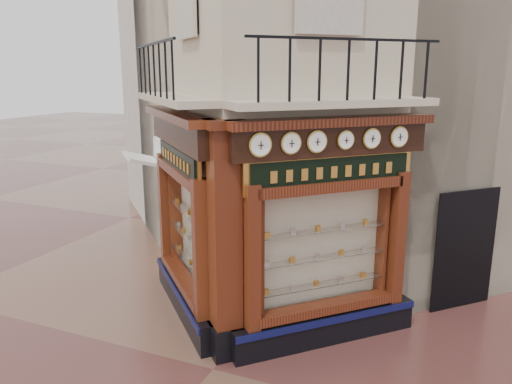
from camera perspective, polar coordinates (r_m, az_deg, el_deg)
The scene contains 17 objects.
ground at distance 8.58m, azimuth -4.94°, elevation -19.52°, with size 80.00×80.00×0.00m, color #522A26.
main_building at distance 13.00m, azimuth 8.02°, elevation 19.30°, with size 8.00×8.00×12.00m, color beige.
neighbour_left at distance 16.10m, azimuth 1.50°, elevation 16.52°, with size 8.00×8.00×11.00m, color beige.
neighbour_right at distance 15.00m, azimuth 20.11°, elevation 15.94°, with size 8.00×8.00×11.00m, color beige.
shopfront_left at distance 9.64m, azimuth -8.22°, elevation -2.84°, with size 2.86×2.86×3.98m.
shopfront_right at distance 8.58m, azimuth 8.15°, elevation -4.93°, with size 2.86×2.86×3.98m.
corner_pilaster at distance 8.11m, azimuth -3.56°, elevation -6.15°, with size 0.85×0.85×3.98m.
balcony at distance 8.54m, azimuth -0.79°, elevation 10.47°, with size 5.94×2.97×1.03m.
clock_a at distance 7.46m, azimuth 0.47°, elevation 5.40°, with size 0.30×0.30×0.37m.
clock_b at distance 7.67m, azimuth 4.00°, elevation 5.59°, with size 0.28×0.28×0.35m.
clock_c at distance 7.87m, azimuth 6.96°, elevation 5.73°, with size 0.29×0.29×0.36m.
clock_d at distance 8.14m, azimuth 10.19°, elevation 5.87°, with size 0.25×0.25×0.31m.
clock_e at distance 8.41m, azimuth 13.07°, elevation 5.98°, with size 0.28×0.28×0.34m.
clock_f at distance 8.73m, azimuth 16.02°, elevation 6.08°, with size 0.29×0.29×0.36m.
awning at distance 13.04m, azimuth -12.28°, elevation -7.76°, with size 1.30×0.78×0.08m, color white, non-canonical shape.
signboard_left at distance 9.37m, azimuth -8.91°, elevation 3.71°, with size 2.08×2.08×0.56m.
signboard_right at distance 8.23m, azimuth 8.68°, elevation 2.35°, with size 2.23×2.23×0.60m.
Camera 1 is at (3.44, -6.31, 4.69)m, focal length 35.00 mm.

